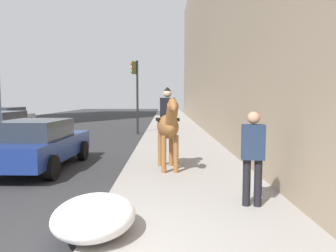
{
  "coord_description": "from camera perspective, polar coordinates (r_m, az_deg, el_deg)",
  "views": [
    {
      "loc": [
        -3.81,
        -1.17,
        2.06
      ],
      "look_at": [
        4.0,
        -1.23,
        1.4
      ],
      "focal_mm": 35.53,
      "sensor_mm": 36.0,
      "label": 1
    }
  ],
  "objects": [
    {
      "name": "traffic_light_near_curb",
      "position": [
        19.03,
        -5.54,
        6.94
      ],
      "size": [
        0.2,
        0.44,
        4.17
      ],
      "color": "black",
      "rests_on": "ground"
    },
    {
      "name": "pedestrian_greeting",
      "position": [
        6.11,
        14.36,
        -4.38
      ],
      "size": [
        0.32,
        0.44,
        1.7
      ],
      "rotation": [
        0.0,
        0.0,
        -0.17
      ],
      "color": "black",
      "rests_on": "sidewalk_slab"
    },
    {
      "name": "snow_pile_near",
      "position": [
        5.01,
        -12.54,
        -14.82
      ],
      "size": [
        1.52,
        1.17,
        0.53
      ],
      "primitive_type": "ellipsoid",
      "color": "white",
      "rests_on": "sidewalk_slab"
    },
    {
      "name": "mounted_horse_near",
      "position": [
        8.92,
        0.01,
        0.23
      ],
      "size": [
        2.15,
        0.74,
        2.24
      ],
      "rotation": [
        0.0,
        0.0,
        3.27
      ],
      "color": "brown",
      "rests_on": "sidewalk_slab"
    },
    {
      "name": "car_far_lane",
      "position": [
        17.4,
        -26.68,
        0.01
      ],
      "size": [
        4.5,
        2.16,
        1.44
      ],
      "rotation": [
        0.0,
        0.0,
        -0.03
      ],
      "color": "#B7BABF",
      "rests_on": "ground"
    },
    {
      "name": "car_mid_lane",
      "position": [
        25.24,
        -25.92,
        1.39
      ],
      "size": [
        4.63,
        2.27,
        1.44
      ],
      "rotation": [
        0.0,
        0.0,
        -0.05
      ],
      "color": "#B7BABF",
      "rests_on": "ground"
    },
    {
      "name": "car_near_lane",
      "position": [
        10.3,
        -21.39,
        -2.84
      ],
      "size": [
        4.45,
        2.11,
        1.44
      ],
      "rotation": [
        0.0,
        0.0,
        -0.04
      ],
      "color": "navy",
      "rests_on": "ground"
    }
  ]
}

